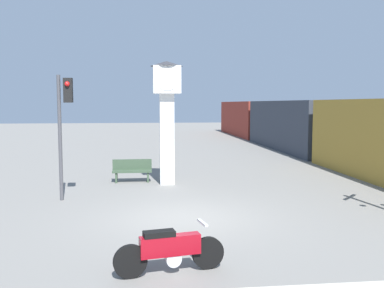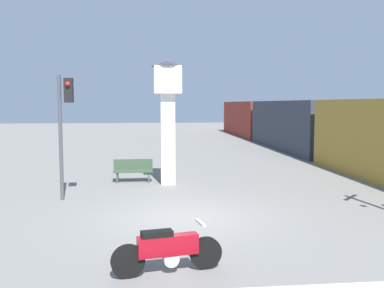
# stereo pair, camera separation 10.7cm
# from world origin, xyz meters

# --- Properties ---
(ground_plane) EXTENTS (120.00, 120.00, 0.00)m
(ground_plane) POSITION_xyz_m (0.00, 0.00, 0.00)
(ground_plane) COLOR slate
(motorcycle) EXTENTS (2.13, 0.61, 0.95)m
(motorcycle) POSITION_xyz_m (-0.65, -3.88, 0.46)
(motorcycle) COLOR black
(motorcycle) RESTS_ON ground_plane
(clock_tower) EXTENTS (1.28, 1.28, 4.86)m
(clock_tower) POSITION_xyz_m (-0.19, 5.22, 3.22)
(clock_tower) COLOR white
(clock_tower) RESTS_ON ground_plane
(freight_train) EXTENTS (2.80, 40.07, 3.40)m
(freight_train) POSITION_xyz_m (9.35, 17.45, 1.70)
(freight_train) COLOR olive
(freight_train) RESTS_ON ground_plane
(traffic_light) EXTENTS (0.50, 0.35, 4.14)m
(traffic_light) POSITION_xyz_m (-3.69, 2.68, 2.85)
(traffic_light) COLOR #47474C
(traffic_light) RESTS_ON ground_plane
(bench) EXTENTS (1.60, 0.44, 0.92)m
(bench) POSITION_xyz_m (-1.59, 5.79, 0.49)
(bench) COLOR #384C38
(bench) RESTS_ON ground_plane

